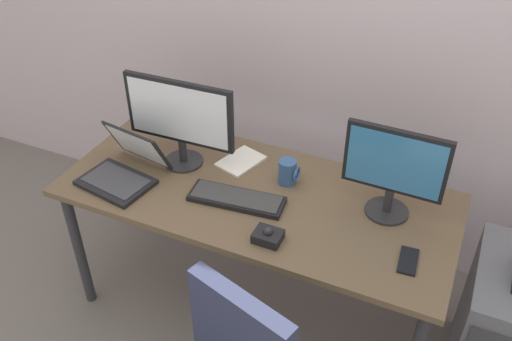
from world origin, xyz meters
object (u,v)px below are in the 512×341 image
at_px(monitor_side, 394,168).
at_px(trackball_mouse, 268,236).
at_px(file_cabinet, 512,334).
at_px(monitor_main, 179,117).
at_px(coffee_mug, 288,172).
at_px(keyboard, 237,199).
at_px(paper_notepad, 241,161).
at_px(cell_phone, 408,261).
at_px(laptop, 124,168).

bearing_deg(monitor_side, trackball_mouse, -137.30).
height_order(file_cabinet, trackball_mouse, trackball_mouse).
xyz_separation_m(monitor_main, coffee_mug, (0.50, 0.06, -0.19)).
bearing_deg(keyboard, file_cabinet, 6.05).
xyz_separation_m(keyboard, paper_notepad, (-0.11, 0.27, -0.01)).
height_order(monitor_side, paper_notepad, monitor_side).
distance_m(file_cabinet, cell_phone, 0.65).
height_order(laptop, paper_notepad, laptop).
bearing_deg(cell_phone, monitor_main, 164.54).
xyz_separation_m(monitor_side, coffee_mug, (-0.45, 0.02, -0.17)).
relative_size(monitor_main, paper_notepad, 2.50).
xyz_separation_m(trackball_mouse, cell_phone, (0.53, 0.11, -0.02)).
bearing_deg(paper_notepad, trackball_mouse, -53.27).
relative_size(trackball_mouse, coffee_mug, 0.95).
relative_size(file_cabinet, keyboard, 1.57).
height_order(monitor_side, cell_phone, monitor_side).
bearing_deg(monitor_main, trackball_mouse, -29.49).
bearing_deg(file_cabinet, cell_phone, -158.02).
bearing_deg(monitor_main, cell_phone, -10.99).
height_order(monitor_main, paper_notepad, monitor_main).
distance_m(coffee_mug, cell_phone, 0.65).
distance_m(monitor_side, coffee_mug, 0.48).
height_order(keyboard, paper_notepad, keyboard).
distance_m(monitor_main, keyboard, 0.45).
bearing_deg(monitor_side, cell_phone, -60.11).
xyz_separation_m(monitor_main, trackball_mouse, (0.57, -0.32, -0.22)).
height_order(monitor_main, trackball_mouse, monitor_main).
relative_size(monitor_side, coffee_mug, 3.53).
bearing_deg(cell_phone, trackball_mouse, -172.86).
height_order(file_cabinet, coffee_mug, coffee_mug).
relative_size(keyboard, laptop, 1.16).
height_order(coffee_mug, paper_notepad, coffee_mug).
xyz_separation_m(monitor_main, cell_phone, (1.09, -0.21, -0.24)).
distance_m(file_cabinet, monitor_side, 0.88).
xyz_separation_m(coffee_mug, cell_phone, (0.59, -0.27, -0.05)).
height_order(paper_notepad, cell_phone, paper_notepad).
bearing_deg(laptop, monitor_side, 12.18).
height_order(file_cabinet, paper_notepad, paper_notepad).
bearing_deg(laptop, cell_phone, -0.10).
xyz_separation_m(monitor_main, monitor_side, (0.95, 0.03, -0.02)).
bearing_deg(paper_notepad, cell_phone, -20.91).
relative_size(laptop, trackball_mouse, 3.31).
distance_m(file_cabinet, paper_notepad, 1.38).
bearing_deg(cell_phone, laptop, 175.42).
height_order(keyboard, coffee_mug, coffee_mug).
xyz_separation_m(monitor_main, keyboard, (0.35, -0.15, -0.23)).
distance_m(laptop, cell_phone, 1.27).
xyz_separation_m(file_cabinet, paper_notepad, (-1.31, 0.14, 0.41)).
bearing_deg(trackball_mouse, cell_phone, 11.61).
bearing_deg(file_cabinet, paper_notepad, 173.98).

